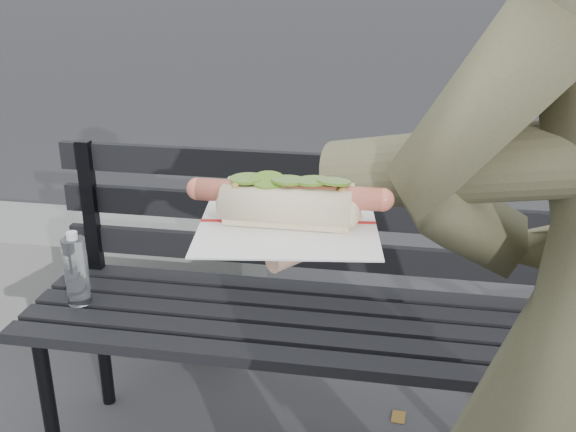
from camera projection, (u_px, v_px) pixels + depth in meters
name	position (u px, v px, depth m)	size (l,w,h in m)	color
park_bench	(301.00, 290.00, 1.83)	(1.50, 0.44, 0.88)	black
concrete_block	(107.00, 274.00, 2.65)	(1.20, 0.40, 0.40)	slate
held_hotdog	(475.00, 175.00, 0.75)	(0.63, 0.32, 0.20)	brown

